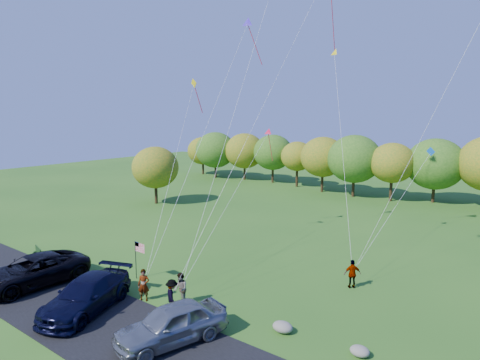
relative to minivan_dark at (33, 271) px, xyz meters
The scene contains 16 objects.
ground 9.77m from the minivan_dark, 22.67° to the left, with size 140.00×140.00×0.00m, color #2A5B1A.
asphalt_lane 9.03m from the minivan_dark, ahead, with size 44.00×6.00×0.06m, color black.
treeline 40.92m from the minivan_dark, 76.73° to the left, with size 75.23×27.55×8.58m.
minivan_dark is the anchor object (origin of this frame).
minivan_navy 5.84m from the minivan_dark, ahead, with size 2.56×6.30×1.83m, color black.
minivan_silver 12.02m from the minivan_dark, ahead, with size 2.23×5.54×1.89m, color gray.
flyer_a 7.80m from the minivan_dark, 22.19° to the left, with size 0.69×0.46×1.90m, color #4C4C59.
flyer_b 10.10m from the minivan_dark, 22.71° to the left, with size 0.91×0.71×1.87m, color #4C4C59.
flyer_c 10.05m from the minivan_dark, 17.05° to the left, with size 1.20×0.69×1.86m, color #4C4C59.
flyer_d 20.26m from the minivan_dark, 36.97° to the left, with size 1.07×0.45×1.83m, color #4C4C59.
park_bench 5.78m from the minivan_dark, 149.13° to the left, with size 1.57×0.64×0.88m.
trash_barrel 3.19m from the minivan_dark, 104.24° to the left, with size 0.64×0.64×0.95m, color #0C49B9.
flag_assembly 6.64m from the minivan_dark, 47.59° to the left, with size 0.95×0.62×2.57m.
boulder_near 16.39m from the minivan_dark, 17.05° to the left, with size 1.08×0.85×0.54m, color gray.
boulder_far 20.25m from the minivan_dark, 14.63° to the left, with size 0.91×0.76×0.47m, color gray.
kites_aloft 27.08m from the minivan_dark, 55.47° to the left, with size 21.45×9.83×18.78m.
Camera 1 is at (17.26, -16.18, 10.96)m, focal length 32.00 mm.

